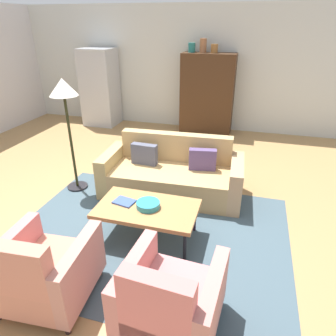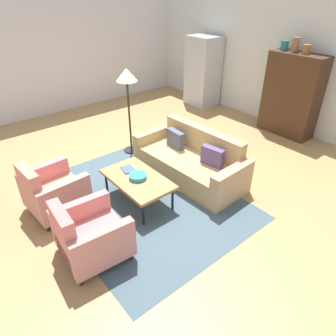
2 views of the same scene
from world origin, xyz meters
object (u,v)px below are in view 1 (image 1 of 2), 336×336
object	(u,v)px
coffee_table	(147,210)
vase_small	(214,48)
fruit_bowl	(148,205)
armchair_right	(169,303)
vase_round	(203,46)
armchair_left	(44,274)
floor_lamp	(65,98)
couch	(173,174)
book_stack	(124,202)
vase_tall	(192,48)
refrigerator	(100,88)
cabinet	(207,94)

from	to	relation	value
coffee_table	vase_small	distance (m)	4.44
fruit_bowl	coffee_table	bearing A→B (deg)	180.00
armchair_right	vase_round	bearing A→B (deg)	101.74
armchair_left	coffee_table	bearing A→B (deg)	58.81
armchair_left	floor_lamp	distance (m)	2.49
couch	armchair_left	world-z (taller)	armchair_left
book_stack	vase_tall	size ratio (longest dim) A/B	1.39
fruit_bowl	floor_lamp	size ratio (longest dim) A/B	0.16
refrigerator	couch	bearing A→B (deg)	-47.44
cabinet	vase_small	xyz separation A→B (m)	(0.10, -0.00, 0.99)
cabinet	armchair_right	bearing A→B (deg)	-83.87
vase_tall	vase_round	xyz separation A→B (m)	(0.25, 0.00, 0.05)
vase_tall	couch	bearing A→B (deg)	-82.86
coffee_table	fruit_bowl	world-z (taller)	fruit_bowl
vase_round	floor_lamp	bearing A→B (deg)	-112.57
book_stack	vase_round	world-z (taller)	vase_round
coffee_table	vase_small	size ratio (longest dim) A/B	6.57
armchair_left	vase_small	world-z (taller)	vase_small
vase_tall	vase_round	distance (m)	0.25
book_stack	vase_small	world-z (taller)	vase_small
vase_small	refrigerator	bearing A→B (deg)	-177.95
fruit_bowl	cabinet	distance (m)	4.21
coffee_table	cabinet	bearing A→B (deg)	89.72
armchair_left	fruit_bowl	world-z (taller)	armchair_left
armchair_right	cabinet	size ratio (longest dim) A/B	0.49
coffee_table	refrigerator	size ratio (longest dim) A/B	0.65
armchair_left	floor_lamp	xyz separation A→B (m)	(-0.91, 2.03, 1.10)
vase_small	refrigerator	size ratio (longest dim) A/B	0.10
coffee_table	vase_round	xyz separation A→B (m)	(-0.13, 4.18, 1.55)
coffee_table	couch	bearing A→B (deg)	90.20
vase_small	floor_lamp	world-z (taller)	vase_small
refrigerator	floor_lamp	size ratio (longest dim) A/B	1.08
book_stack	floor_lamp	size ratio (longest dim) A/B	0.16
cabinet	refrigerator	distance (m)	2.69
couch	floor_lamp	size ratio (longest dim) A/B	1.24
cabinet	vase_small	size ratio (longest dim) A/B	9.85
armchair_right	refrigerator	world-z (taller)	refrigerator
vase_round	vase_small	world-z (taller)	vase_round
armchair_right	book_stack	world-z (taller)	armchair_right
vase_tall	fruit_bowl	bearing A→B (deg)	-84.62
couch	floor_lamp	distance (m)	1.92
armchair_left	armchair_right	world-z (taller)	same
couch	vase_round	distance (m)	3.43
armchair_left	refrigerator	bearing A→B (deg)	107.36
book_stack	vase_round	xyz separation A→B (m)	(0.17, 4.16, 1.50)
couch	refrigerator	bearing A→B (deg)	-50.17
vase_round	armchair_left	bearing A→B (deg)	-94.97
vase_tall	floor_lamp	xyz separation A→B (m)	(-1.13, -3.32, -0.46)
fruit_bowl	cabinet	size ratio (longest dim) A/B	0.16
fruit_bowl	book_stack	bearing A→B (deg)	176.28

